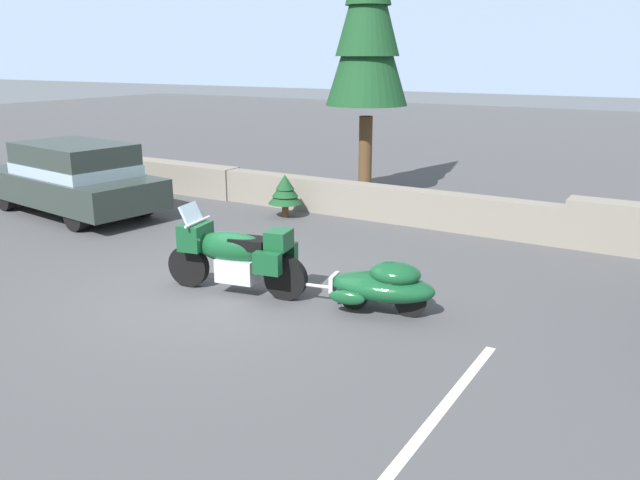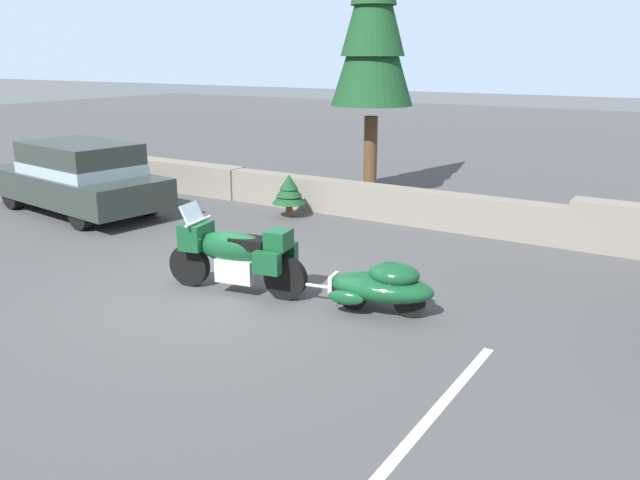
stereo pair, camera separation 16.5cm
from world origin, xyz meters
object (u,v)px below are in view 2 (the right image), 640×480
object	(u,v)px
pine_tree_tall	(373,15)
touring_motorcycle	(235,253)
car_shaped_trailer	(382,285)
suv_at_left_edge	(79,177)

from	to	relation	value
pine_tree_tall	touring_motorcycle	bearing A→B (deg)	-78.03
touring_motorcycle	car_shaped_trailer	size ratio (longest dim) A/B	1.03
touring_motorcycle	car_shaped_trailer	distance (m)	2.32
touring_motorcycle	car_shaped_trailer	bearing A→B (deg)	10.51
touring_motorcycle	pine_tree_tall	world-z (taller)	pine_tree_tall
touring_motorcycle	pine_tree_tall	size ratio (longest dim) A/B	0.32
pine_tree_tall	suv_at_left_edge	bearing A→B (deg)	-133.13
suv_at_left_edge	pine_tree_tall	bearing A→B (deg)	46.87
suv_at_left_edge	touring_motorcycle	bearing A→B (deg)	-18.98
suv_at_left_edge	pine_tree_tall	world-z (taller)	pine_tree_tall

